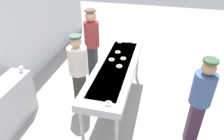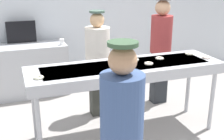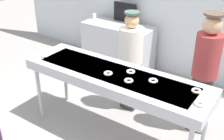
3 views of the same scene
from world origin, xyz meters
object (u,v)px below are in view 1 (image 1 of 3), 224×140
(fryer_conveyor, at_px, (116,69))
(sugar_donut_0, at_px, (108,103))
(sugar_donut_1, at_px, (120,42))
(sugar_donut_2, at_px, (131,41))
(worker_assistant, at_px, (78,69))
(sugar_donut_6, at_px, (112,60))
(worker_baker, at_px, (92,41))
(customer_waiting, at_px, (200,101))
(sugar_donut_3, at_px, (123,59))
(paper_cup_1, at_px, (21,69))
(sugar_donut_4, at_px, (118,52))
(sugar_donut_5, at_px, (119,66))

(fryer_conveyor, relative_size, sugar_donut_0, 22.45)
(sugar_donut_1, bearing_deg, sugar_donut_2, -64.02)
(worker_assistant, bearing_deg, sugar_donut_6, 104.41)
(fryer_conveyor, distance_m, sugar_donut_0, 1.11)
(fryer_conveyor, bearing_deg, sugar_donut_0, -172.45)
(sugar_donut_1, bearing_deg, worker_baker, 99.16)
(customer_waiting, bearing_deg, worker_assistant, 72.03)
(sugar_donut_0, xyz_separation_m, sugar_donut_3, (1.37, 0.05, 0.00))
(fryer_conveyor, bearing_deg, paper_cup_1, 106.94)
(sugar_donut_6, height_order, customer_waiting, customer_waiting)
(customer_waiting, height_order, paper_cup_1, customer_waiting)
(sugar_donut_4, height_order, worker_assistant, worker_assistant)
(sugar_donut_0, bearing_deg, worker_baker, 24.54)
(sugar_donut_0, height_order, worker_baker, worker_baker)
(fryer_conveyor, xyz_separation_m, sugar_donut_0, (-1.10, -0.15, 0.09))
(worker_assistant, bearing_deg, customer_waiting, 61.44)
(customer_waiting, bearing_deg, sugar_donut_5, 61.00)
(sugar_donut_2, distance_m, sugar_donut_4, 0.64)
(sugar_donut_0, height_order, worker_assistant, worker_assistant)
(worker_assistant, relative_size, customer_waiting, 0.96)
(sugar_donut_1, relative_size, sugar_donut_3, 1.00)
(sugar_donut_2, relative_size, sugar_donut_6, 1.00)
(sugar_donut_2, xyz_separation_m, sugar_donut_5, (-1.17, 0.02, 0.00))
(worker_assistant, bearing_deg, sugar_donut_5, 83.09)
(sugar_donut_2, height_order, paper_cup_1, sugar_donut_2)
(fryer_conveyor, relative_size, sugar_donut_3, 22.45)
(sugar_donut_5, xyz_separation_m, sugar_donut_6, (0.21, 0.20, 0.00))
(sugar_donut_3, distance_m, worker_assistant, 0.90)
(sugar_donut_0, relative_size, paper_cup_1, 1.04)
(sugar_donut_3, height_order, worker_assistant, worker_assistant)
(customer_waiting, bearing_deg, sugar_donut_4, 47.42)
(sugar_donut_3, relative_size, sugar_donut_5, 1.00)
(worker_baker, bearing_deg, sugar_donut_0, 10.49)
(sugar_donut_3, bearing_deg, worker_baker, 53.24)
(sugar_donut_0, bearing_deg, sugar_donut_2, 1.25)
(sugar_donut_4, distance_m, worker_baker, 0.81)
(sugar_donut_3, relative_size, sugar_donut_6, 1.00)
(sugar_donut_1, xyz_separation_m, sugar_donut_6, (-0.85, -0.02, 0.00))
(sugar_donut_4, xyz_separation_m, sugar_donut_6, (-0.34, 0.05, 0.00))
(sugar_donut_0, relative_size, worker_baker, 0.06)
(sugar_donut_0, distance_m, sugar_donut_5, 1.06)
(fryer_conveyor, bearing_deg, sugar_donut_4, 8.03)
(sugar_donut_6, distance_m, worker_assistant, 0.67)
(sugar_donut_0, xyz_separation_m, sugar_donut_4, (1.61, 0.22, 0.00))
(sugar_donut_2, xyz_separation_m, worker_assistant, (-1.30, 0.79, -0.09))
(fryer_conveyor, distance_m, paper_cup_1, 1.76)
(worker_baker, xyz_separation_m, customer_waiting, (-1.55, -2.23, -0.06))
(worker_baker, relative_size, paper_cup_1, 16.01)
(sugar_donut_5, distance_m, worker_assistant, 0.78)
(fryer_conveyor, relative_size, sugar_donut_5, 22.45)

